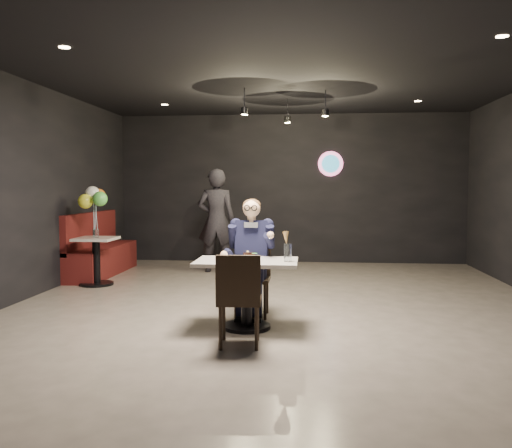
# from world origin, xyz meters

# --- Properties ---
(floor) EXTENTS (9.00, 9.00, 0.00)m
(floor) POSITION_xyz_m (0.00, 0.00, 0.00)
(floor) COLOR gray
(floor) RESTS_ON ground
(wall_sign) EXTENTS (0.50, 0.06, 0.50)m
(wall_sign) POSITION_xyz_m (0.80, 4.47, 2.00)
(wall_sign) COLOR pink
(wall_sign) RESTS_ON floor
(pendant_lights) EXTENTS (1.40, 1.20, 0.36)m
(pendant_lights) POSITION_xyz_m (0.00, 2.00, 2.88)
(pendant_lights) COLOR black
(pendant_lights) RESTS_ON floor
(main_table) EXTENTS (1.10, 0.70, 0.75)m
(main_table) POSITION_xyz_m (-0.32, -0.76, 0.38)
(main_table) COLOR silver
(main_table) RESTS_ON floor
(chair_far) EXTENTS (0.42, 0.46, 0.92)m
(chair_far) POSITION_xyz_m (-0.32, -0.21, 0.46)
(chair_far) COLOR black
(chair_far) RESTS_ON floor
(chair_near) EXTENTS (0.45, 0.49, 0.92)m
(chair_near) POSITION_xyz_m (-0.32, -1.39, 0.46)
(chair_near) COLOR black
(chair_near) RESTS_ON floor
(seated_man) EXTENTS (0.60, 0.80, 1.44)m
(seated_man) POSITION_xyz_m (-0.32, -0.21, 0.72)
(seated_man) COLOR black
(seated_man) RESTS_ON floor
(dessert_plate) EXTENTS (0.20, 0.20, 0.01)m
(dessert_plate) POSITION_xyz_m (-0.29, -0.83, 0.76)
(dessert_plate) COLOR white
(dessert_plate) RESTS_ON main_table
(cake_slice) EXTENTS (0.13, 0.12, 0.08)m
(cake_slice) POSITION_xyz_m (-0.28, -0.86, 0.80)
(cake_slice) COLOR black
(cake_slice) RESTS_ON dessert_plate
(mint_leaf) EXTENTS (0.06, 0.04, 0.01)m
(mint_leaf) POSITION_xyz_m (-0.22, -0.89, 0.84)
(mint_leaf) COLOR #2C8730
(mint_leaf) RESTS_ON cake_slice
(sundae_glass) EXTENTS (0.08, 0.08, 0.19)m
(sundae_glass) POSITION_xyz_m (0.13, -0.81, 0.85)
(sundae_glass) COLOR silver
(sundae_glass) RESTS_ON main_table
(wafer_cone) EXTENTS (0.08, 0.08, 0.14)m
(wafer_cone) POSITION_xyz_m (0.11, -0.81, 1.00)
(wafer_cone) COLOR tan
(wafer_cone) RESTS_ON sundae_glass
(booth_bench) EXTENTS (0.55, 2.18, 1.09)m
(booth_bench) POSITION_xyz_m (-3.25, 2.60, 0.55)
(booth_bench) COLOR #430E0E
(booth_bench) RESTS_ON floor
(side_table) EXTENTS (0.59, 0.59, 0.74)m
(side_table) POSITION_xyz_m (-2.95, 1.60, 0.37)
(side_table) COLOR silver
(side_table) RESTS_ON floor
(balloon_vase) EXTENTS (0.09, 0.09, 0.14)m
(balloon_vase) POSITION_xyz_m (-2.95, 1.60, 0.82)
(balloon_vase) COLOR silver
(balloon_vase) RESTS_ON side_table
(balloon_bunch) EXTENTS (0.42, 0.42, 0.69)m
(balloon_bunch) POSITION_xyz_m (-2.95, 1.60, 1.24)
(balloon_bunch) COLOR yellow
(balloon_bunch) RESTS_ON balloon_vase
(passerby) EXTENTS (0.70, 0.48, 1.86)m
(passerby) POSITION_xyz_m (-1.29, 3.08, 0.93)
(passerby) COLOR black
(passerby) RESTS_ON floor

